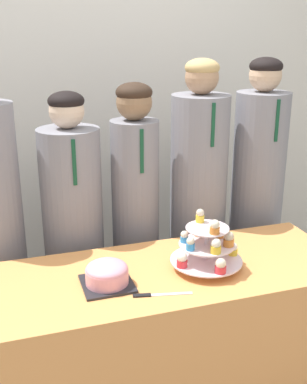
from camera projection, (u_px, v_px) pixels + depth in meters
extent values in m
cube|color=silver|center=(100.00, 88.00, 3.02)|extent=(9.00, 0.06, 2.70)
cube|color=#EF9951|center=(166.00, 339.00, 2.21)|extent=(1.63, 0.61, 0.71)
cube|color=#232328|center=(107.00, 284.00, 1.97)|extent=(0.21, 0.21, 0.01)
cylinder|color=pink|center=(107.00, 276.00, 1.96)|extent=(0.18, 0.18, 0.06)
ellipsoid|color=pink|center=(107.00, 269.00, 1.95)|extent=(0.17, 0.17, 0.06)
cube|color=silver|center=(172.00, 294.00, 1.90)|extent=(0.17, 0.05, 0.00)
cube|color=black|center=(142.00, 296.00, 1.89)|extent=(0.07, 0.03, 0.01)
cylinder|color=silver|center=(207.00, 248.00, 2.08)|extent=(0.02, 0.02, 0.19)
cylinder|color=silver|center=(206.00, 260.00, 2.10)|extent=(0.32, 0.32, 0.01)
cylinder|color=silver|center=(207.00, 244.00, 2.08)|extent=(0.24, 0.24, 0.01)
cylinder|color=silver|center=(207.00, 228.00, 2.05)|extent=(0.19, 0.19, 0.01)
cylinder|color=#4CB766|center=(192.00, 244.00, 2.21)|extent=(0.04, 0.04, 0.03)
sphere|color=silver|center=(192.00, 239.00, 2.20)|extent=(0.04, 0.04, 0.04)
cylinder|color=#E5333D|center=(182.00, 263.00, 2.03)|extent=(0.05, 0.05, 0.03)
sphere|color=white|center=(182.00, 257.00, 2.02)|extent=(0.04, 0.04, 0.04)
cylinder|color=#E5333D|center=(220.00, 269.00, 1.98)|extent=(0.05, 0.05, 0.03)
sphere|color=#F4E5C6|center=(221.00, 263.00, 1.97)|extent=(0.05, 0.05, 0.05)
cylinder|color=yellow|center=(233.00, 252.00, 2.14)|extent=(0.04, 0.04, 0.03)
sphere|color=white|center=(233.00, 247.00, 2.13)|extent=(0.04, 0.04, 0.04)
cylinder|color=#3893DB|center=(184.00, 239.00, 2.09)|extent=(0.04, 0.04, 0.02)
sphere|color=#F4E5C6|center=(185.00, 235.00, 2.08)|extent=(0.03, 0.03, 0.03)
cylinder|color=#3893DB|center=(190.00, 247.00, 2.01)|extent=(0.04, 0.04, 0.03)
sphere|color=#F4E5C6|center=(191.00, 241.00, 2.01)|extent=(0.03, 0.03, 0.03)
cylinder|color=yellow|center=(216.00, 249.00, 1.99)|extent=(0.04, 0.04, 0.03)
sphere|color=white|center=(216.00, 243.00, 1.98)|extent=(0.04, 0.04, 0.04)
cylinder|color=orange|center=(229.00, 243.00, 2.05)|extent=(0.05, 0.05, 0.03)
sphere|color=beige|center=(229.00, 236.00, 2.04)|extent=(0.04, 0.04, 0.04)
cylinder|color=orange|center=(219.00, 234.00, 2.14)|extent=(0.04, 0.04, 0.03)
sphere|color=beige|center=(220.00, 229.00, 2.13)|extent=(0.04, 0.04, 0.04)
cylinder|color=orange|center=(199.00, 232.00, 2.16)|extent=(0.05, 0.05, 0.03)
sphere|color=beige|center=(199.00, 226.00, 2.15)|extent=(0.04, 0.04, 0.04)
cylinder|color=orange|center=(215.00, 230.00, 1.99)|extent=(0.04, 0.04, 0.03)
sphere|color=#F4E5C6|center=(215.00, 224.00, 1.98)|extent=(0.04, 0.04, 0.04)
cylinder|color=yellow|center=(200.00, 219.00, 2.11)|extent=(0.04, 0.04, 0.03)
sphere|color=beige|center=(200.00, 213.00, 2.10)|extent=(0.04, 0.04, 0.04)
cylinder|color=gray|center=(75.00, 246.00, 2.52)|extent=(0.31, 0.31, 1.25)
sphere|color=beige|center=(67.00, 111.00, 2.29)|extent=(0.17, 0.17, 0.17)
ellipsoid|color=black|center=(66.00, 101.00, 2.28)|extent=(0.17, 0.17, 0.09)
cube|color=#14472D|center=(74.00, 163.00, 2.22)|extent=(0.02, 0.01, 0.22)
cylinder|color=gray|center=(136.00, 236.00, 2.62)|extent=(0.25, 0.25, 1.27)
sphere|color=#8E6B4C|center=(134.00, 102.00, 2.38)|extent=(0.18, 0.18, 0.18)
ellipsoid|color=#332319|center=(134.00, 92.00, 2.36)|extent=(0.18, 0.18, 0.10)
cube|color=#14472D|center=(142.00, 151.00, 2.34)|extent=(0.02, 0.01, 0.22)
cylinder|color=gray|center=(197.00, 219.00, 2.70)|extent=(0.31, 0.31, 1.38)
sphere|color=tan|center=(202.00, 77.00, 2.45)|extent=(0.17, 0.17, 0.17)
ellipsoid|color=tan|center=(202.00, 68.00, 2.43)|extent=(0.18, 0.18, 0.10)
cube|color=#14472D|center=(213.00, 125.00, 2.38)|extent=(0.02, 0.01, 0.22)
cylinder|color=gray|center=(255.00, 211.00, 2.81)|extent=(0.30, 0.30, 1.38)
sphere|color=#D6AD89|center=(265.00, 75.00, 2.56)|extent=(0.17, 0.17, 0.17)
ellipsoid|color=black|center=(266.00, 66.00, 2.54)|extent=(0.18, 0.18, 0.10)
cube|color=#14472D|center=(277.00, 121.00, 2.49)|extent=(0.02, 0.01, 0.22)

